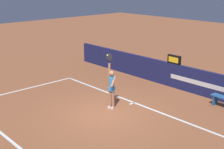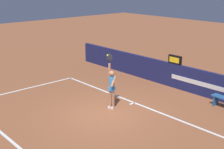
{
  "view_description": "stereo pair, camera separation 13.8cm",
  "coord_description": "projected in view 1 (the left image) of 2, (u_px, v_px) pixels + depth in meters",
  "views": [
    {
      "loc": [
        9.06,
        -7.88,
        5.3
      ],
      "look_at": [
        0.02,
        0.41,
        1.61
      ],
      "focal_mm": 50.42,
      "sensor_mm": 36.0,
      "label": 1
    },
    {
      "loc": [
        9.15,
        -7.77,
        5.3
      ],
      "look_at": [
        0.02,
        0.41,
        1.61
      ],
      "focal_mm": 50.42,
      "sensor_mm": 36.0,
      "label": 2
    }
  ],
  "objects": [
    {
      "name": "speed_display",
      "position": [
        174.0,
        60.0,
        15.86
      ],
      "size": [
        0.75,
        0.14,
        0.44
      ],
      "color": "black",
      "rests_on": "back_wall"
    },
    {
      "name": "back_wall",
      "position": [
        176.0,
        76.0,
        15.97
      ],
      "size": [
        15.08,
        0.18,
        1.24
      ],
      "color": "#191E4D",
      "rests_on": "ground"
    },
    {
      "name": "tennis_ball",
      "position": [
        107.0,
        55.0,
        12.8
      ],
      "size": [
        0.07,
        0.07,
        0.07
      ],
      "color": "#CCD83A"
    },
    {
      "name": "court_lines",
      "position": [
        85.0,
        121.0,
        12.35
      ],
      "size": [
        10.17,
        5.8,
        0.0
      ],
      "color": "white",
      "rests_on": "ground"
    },
    {
      "name": "ground_plane",
      "position": [
        104.0,
        114.0,
        13.02
      ],
      "size": [
        60.0,
        60.0,
        0.0
      ],
      "primitive_type": "plane",
      "color": "#945333"
    },
    {
      "name": "tennis_player",
      "position": [
        111.0,
        86.0,
        13.33
      ],
      "size": [
        0.5,
        0.42,
        2.41
      ],
      "color": "#A96F50",
      "rests_on": "ground"
    }
  ]
}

